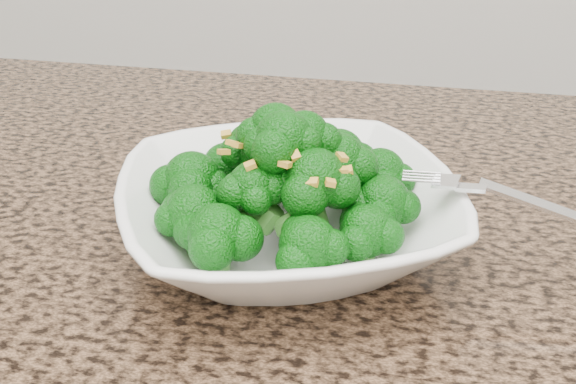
# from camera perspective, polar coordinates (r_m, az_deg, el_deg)

# --- Properties ---
(granite_counter) EXTENTS (1.64, 1.04, 0.03)m
(granite_counter) POSITION_cam_1_polar(r_m,az_deg,el_deg) (0.48, -6.99, -11.99)
(granite_counter) COLOR brown
(granite_counter) RESTS_ON cabinet
(bowl) EXTENTS (0.32, 0.32, 0.06)m
(bowl) POSITION_cam_1_polar(r_m,az_deg,el_deg) (0.53, 0.00, -1.92)
(bowl) COLOR white
(bowl) RESTS_ON granite_counter
(broccoli_pile) EXTENTS (0.22, 0.22, 0.08)m
(broccoli_pile) POSITION_cam_1_polar(r_m,az_deg,el_deg) (0.50, 0.00, 4.95)
(broccoli_pile) COLOR #0A5C0A
(broccoli_pile) RESTS_ON bowl
(garlic_topping) EXTENTS (0.13, 0.13, 0.01)m
(garlic_topping) POSITION_cam_1_polar(r_m,az_deg,el_deg) (0.49, 0.00, 9.45)
(garlic_topping) COLOR gold
(garlic_topping) RESTS_ON broccoli_pile
(fork) EXTENTS (0.17, 0.05, 0.01)m
(fork) POSITION_cam_1_polar(r_m,az_deg,el_deg) (0.51, 14.68, 0.24)
(fork) COLOR silver
(fork) RESTS_ON bowl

